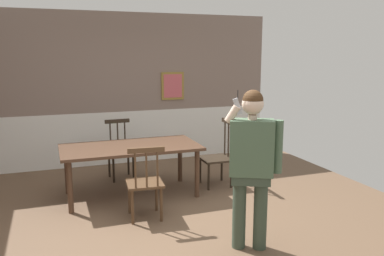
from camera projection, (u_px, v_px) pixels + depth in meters
name	position (u px, v px, depth m)	size (l,w,h in m)	color
ground_plane	(163.00, 230.00, 4.60)	(6.82, 6.82, 0.00)	brown
room_back_partition	(115.00, 92.00, 7.23)	(5.92, 0.17, 2.74)	gray
dining_table	(131.00, 151.00, 5.63)	(1.92, 0.97, 0.73)	#4C3323
chair_near_window	(145.00, 183.00, 4.86)	(0.47, 0.47, 0.94)	#513823
chair_by_doorway	(218.00, 156.00, 6.11)	(0.47, 0.47, 1.02)	#2D2319
chair_at_table_head	(120.00, 150.00, 6.47)	(0.43, 0.43, 0.95)	#2D2319
person_figure	(252.00, 159.00, 4.02)	(0.55, 0.41, 1.66)	#3A493A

